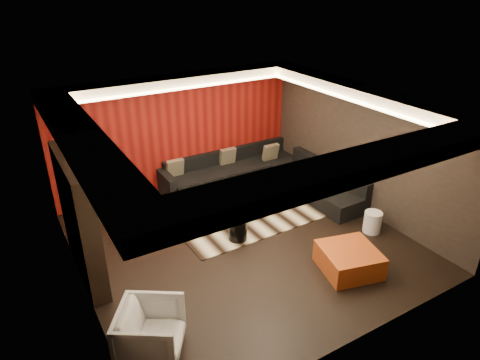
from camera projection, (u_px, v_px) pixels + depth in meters
floor at (242, 242)px, 8.51m from camera, size 6.00×6.00×0.02m
ceiling at (243, 104)px, 7.28m from camera, size 6.00×6.00×0.02m
wall_back at (178, 132)px, 10.23m from camera, size 6.00×0.02×2.80m
wall_left at (74, 222)px, 6.52m from camera, size 0.02×6.00×2.80m
wall_right at (361, 148)px, 9.28m from camera, size 0.02×6.00×2.80m
red_feature_wall at (179, 132)px, 10.20m from camera, size 5.98×0.05×2.78m
soffit_back at (180, 81)px, 9.43m from camera, size 6.00×0.60×0.22m
soffit_front at (356, 166)px, 5.25m from camera, size 6.00×0.60×0.22m
soffit_left at (81, 139)px, 6.10m from camera, size 0.60×4.80×0.22m
soffit_right at (358, 91)px, 8.57m from camera, size 0.60×4.80×0.22m
cove_back at (186, 88)px, 9.20m from camera, size 4.80×0.08×0.04m
cove_front at (336, 163)px, 5.55m from camera, size 4.80×0.08×0.04m
cove_left at (106, 141)px, 6.29m from camera, size 0.08×4.80×0.04m
cove_right at (345, 98)px, 8.46m from camera, size 0.08×4.80×0.04m
tv_surround at (79, 219)px, 7.19m from camera, size 0.30×2.00×2.20m
tv_screen at (86, 198)px, 7.11m from camera, size 0.04×1.30×0.80m
tv_shelf at (92, 236)px, 7.43m from camera, size 0.04×1.60×0.04m
rug at (249, 201)px, 10.03m from camera, size 4.06×3.08×0.02m
coffee_table at (239, 210)px, 9.39m from camera, size 1.48×1.48×0.22m
drum_stool at (238, 229)px, 8.49m from camera, size 0.44×0.44×0.44m
striped_pouf at (178, 212)px, 9.21m from camera, size 0.66×0.66×0.31m
white_side_table at (372, 222)px, 8.76m from camera, size 0.47×0.47×0.45m
orange_ottoman at (349, 260)px, 7.63m from camera, size 1.16×1.16×0.42m
armchair at (151, 332)px, 5.86m from camera, size 1.18×1.17×0.78m
sectional_sofa at (264, 177)px, 10.63m from camera, size 3.65×3.50×0.75m
throw_pillows at (226, 158)px, 10.77m from camera, size 2.96×0.55×0.44m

